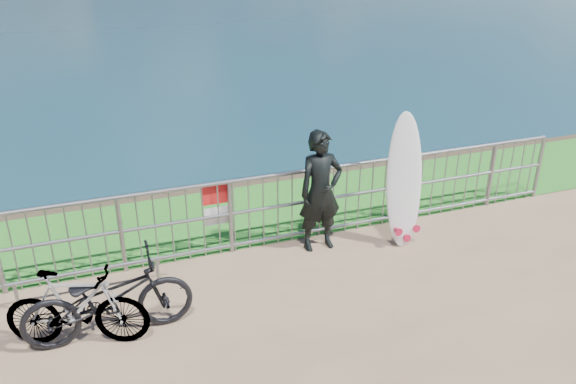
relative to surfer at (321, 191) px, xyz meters
name	(u,v)px	position (x,y,z in m)	size (l,w,h in m)	color
grass_strip	(244,214)	(-0.74, 1.41, -0.88)	(120.00, 120.00, 0.00)	#237921
railing	(265,210)	(-0.73, 0.31, -0.31)	(10.06, 0.10, 1.13)	gray
surfer	(321,191)	(0.00, 0.00, 0.00)	(0.65, 0.43, 1.78)	black
surfboard	(404,186)	(1.20, -0.27, 0.02)	(0.62, 0.58, 1.97)	white
bicycle_near	(108,299)	(-3.02, -1.05, -0.40)	(0.65, 1.87, 0.98)	black
bicycle_far	(76,308)	(-3.36, -1.07, -0.42)	(0.44, 1.57, 0.94)	black
bike_rack	(88,274)	(-3.21, -0.15, -0.57)	(1.89, 0.05, 0.39)	gray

